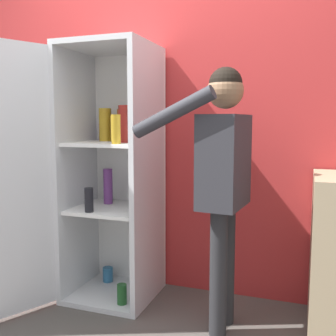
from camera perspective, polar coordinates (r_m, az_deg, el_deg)
wall_back at (r=2.92m, az=0.47°, el=7.35°), size 7.00×0.06×2.55m
refrigerator at (r=2.75m, az=-10.77°, el=-0.87°), size 0.89×1.09×1.76m
person at (r=2.29m, az=7.96°, el=0.27°), size 0.62×0.52×1.55m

